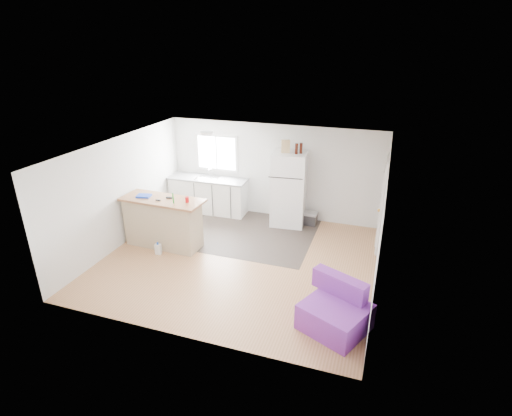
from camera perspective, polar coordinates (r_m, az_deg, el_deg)
The scene contains 19 objects.
room at distance 7.97m, azimuth -2.59°, elevation 0.11°, with size 5.51×5.01×2.41m.
vinyl_zone at distance 9.77m, azimuth -3.79°, elevation -3.15°, with size 4.05×2.50×0.00m, color #382F2A.
window at distance 10.60m, azimuth -5.63°, elevation 7.85°, with size 1.18×0.06×0.98m.
interior_door at distance 9.00m, azimuth 17.58°, elevation 0.50°, with size 0.11×0.92×2.10m.
ceiling_fixture at distance 9.13m, azimuth -7.11°, elevation 10.58°, with size 0.30×0.30×0.07m, color white.
kitchen_cabinets at distance 10.72m, azimuth -6.82°, elevation 1.95°, with size 2.12×0.70×1.22m.
peninsula at distance 9.06m, azimuth -13.11°, elevation -1.95°, with size 1.85×0.76×1.12m.
refrigerator at distance 9.80m, azimuth 4.72°, elevation 2.72°, with size 0.88×0.84×1.83m.
cooler at distance 10.08m, azimuth 7.51°, elevation -1.43°, with size 0.43×0.30×0.32m.
purple_seat at distance 6.69m, azimuth 11.32°, elevation -14.30°, with size 1.23×1.23×0.78m.
cleaner_jug at distance 8.90m, azimuth -13.80°, elevation -5.71°, with size 0.14×0.11×0.28m.
mop at distance 8.97m, azimuth -11.98°, elevation -4.51°, with size 0.29×0.38×1.38m.
red_cup at distance 8.52m, azimuth -9.82°, elevation 1.19°, with size 0.08×0.08×0.12m, color red.
blue_tray at distance 9.05m, azimuth -15.73°, elevation 1.68°, with size 0.30×0.22×0.04m, color #1437C2.
tool_a at distance 8.82m, azimuth -12.30°, elevation 1.44°, with size 0.14×0.05×0.03m, color black.
tool_b at distance 8.74m, azimuth -13.83°, elevation 1.09°, with size 0.10×0.04×0.03m, color black.
cardboard_box at distance 9.47m, azimuth 4.25°, elevation 8.78°, with size 0.20×0.10×0.30m, color tan.
bottle_left at distance 9.37m, azimuth 5.81°, elevation 8.42°, with size 0.07×0.07×0.25m, color #341109.
bottle_right at distance 9.43m, azimuth 6.45°, elevation 8.48°, with size 0.07×0.07×0.25m, color #341109.
Camera 1 is at (2.70, -6.83, 4.28)m, focal length 28.00 mm.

